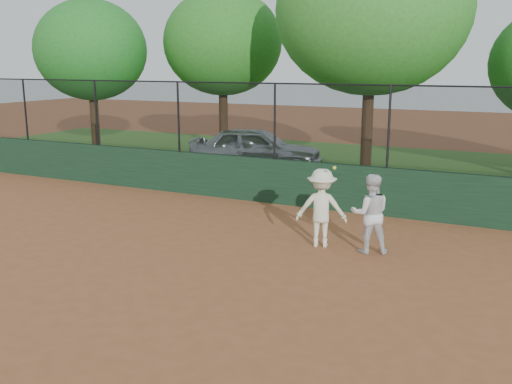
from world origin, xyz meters
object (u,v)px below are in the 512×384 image
at_px(parked_car, 256,149).
at_px(tree_1, 222,43).
at_px(tree_2, 372,10).
at_px(player_second, 370,214).
at_px(player_main, 321,208).
at_px(tree_0, 91,50).

relative_size(parked_car, tree_1, 0.70).
bearing_deg(tree_2, player_second, -74.15).
distance_m(parked_car, tree_1, 5.25).
distance_m(player_second, tree_1, 13.21).
xyz_separation_m(player_main, tree_1, (-7.53, 9.44, 3.66)).
xyz_separation_m(player_main, tree_2, (-1.10, 7.43, 4.50)).
bearing_deg(tree_2, player_main, -81.59).
bearing_deg(player_main, tree_0, 148.93).
bearing_deg(parked_car, tree_1, 29.73).
distance_m(parked_car, tree_2, 5.89).
height_order(player_main, tree_2, tree_2).
height_order(tree_0, tree_1, tree_1).
relative_size(player_second, tree_2, 0.20).
relative_size(player_main, tree_2, 0.22).
relative_size(player_second, player_main, 0.90).
bearing_deg(parked_car, tree_2, -97.90).
distance_m(player_second, tree_2, 8.91).
relative_size(player_main, tree_1, 0.27).
height_order(parked_car, tree_1, tree_1).
bearing_deg(tree_0, player_second, -29.03).
xyz_separation_m(player_main, tree_0, (-12.52, 7.54, 3.39)).
distance_m(player_main, tree_2, 8.76).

